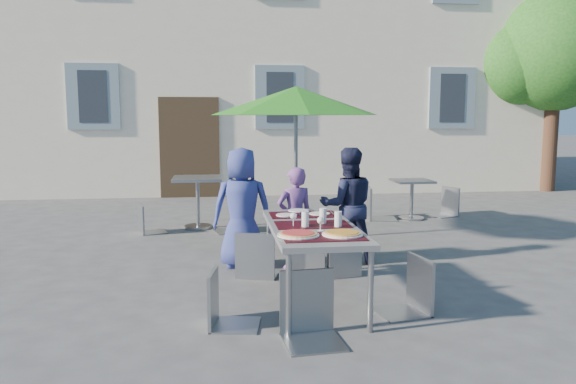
{
  "coord_description": "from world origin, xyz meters",
  "views": [
    {
      "loc": [
        -1.42,
        -5.05,
        1.78
      ],
      "look_at": [
        -0.64,
        1.06,
        0.95
      ],
      "focal_mm": 35.0,
      "sensor_mm": 36.0,
      "label": 1
    }
  ],
  "objects": [
    {
      "name": "child_1",
      "position": [
        -0.52,
        1.34,
        0.6
      ],
      "size": [
        0.49,
        0.38,
        1.2
      ],
      "primitive_type": "imported",
      "rotation": [
        0.0,
        0.0,
        3.38
      ],
      "color": "#683E80",
      "rests_on": "ground"
    },
    {
      "name": "building",
      "position": [
        -0.0,
        11.5,
        4.85
      ],
      "size": [
        13.6,
        8.2,
        11.1
      ],
      "color": "beige",
      "rests_on": "ground"
    },
    {
      "name": "ground",
      "position": [
        0.0,
        0.0,
        0.0
      ],
      "size": [
        90.0,
        90.0,
        0.0
      ],
      "primitive_type": "plane",
      "color": "#3F3F42",
      "rests_on": "ground"
    },
    {
      "name": "cafe_table_1",
      "position": [
        1.94,
        4.25,
        0.45
      ],
      "size": [
        0.65,
        0.65,
        0.69
      ],
      "color": "#94959B",
      "rests_on": "ground"
    },
    {
      "name": "pizza_near_left",
      "position": [
        -0.73,
        -0.33,
        0.77
      ],
      "size": [
        0.37,
        0.37,
        0.03
      ],
      "color": "white",
      "rests_on": "dining_table"
    },
    {
      "name": "chair_5",
      "position": [
        -0.69,
        -0.76,
        0.61
      ],
      "size": [
        0.49,
        0.5,
        1.03
      ],
      "color": "gray",
      "rests_on": "ground"
    },
    {
      "name": "tree",
      "position": [
        6.55,
        7.54,
        3.25
      ],
      "size": [
        3.6,
        3.0,
        4.7
      ],
      "color": "#41291B",
      "rests_on": "ground"
    },
    {
      "name": "cafe_table_0",
      "position": [
        -1.73,
        3.93,
        0.59
      ],
      "size": [
        0.77,
        0.77,
        0.82
      ],
      "color": "#94959B",
      "rests_on": "ground"
    },
    {
      "name": "chair_3",
      "position": [
        -1.37,
        -0.4,
        0.53
      ],
      "size": [
        0.47,
        0.46,
        0.91
      ],
      "color": "gray",
      "rests_on": "ground"
    },
    {
      "name": "pizza_near_right",
      "position": [
        -0.34,
        -0.35,
        0.77
      ],
      "size": [
        0.36,
        0.36,
        0.03
      ],
      "color": "white",
      "rests_on": "dining_table"
    },
    {
      "name": "bg_chair_l_0",
      "position": [
        -2.49,
        3.63,
        0.49
      ],
      "size": [
        0.47,
        0.47,
        0.84
      ],
      "color": "gray",
      "rests_on": "ground"
    },
    {
      "name": "chair_1",
      "position": [
        -0.4,
        1.0,
        0.51
      ],
      "size": [
        0.5,
        0.51,
        0.87
      ],
      "color": "gray",
      "rests_on": "ground"
    },
    {
      "name": "chair_4",
      "position": [
        0.32,
        -0.27,
        0.57
      ],
      "size": [
        0.51,
        0.51,
        0.97
      ],
      "color": "gray",
      "rests_on": "ground"
    },
    {
      "name": "dining_table",
      "position": [
        -0.52,
        0.16,
        0.7
      ],
      "size": [
        0.8,
        1.85,
        0.76
      ],
      "color": "#48494E",
      "rests_on": "ground"
    },
    {
      "name": "bg_chair_r_1",
      "position": [
        2.69,
        4.52,
        0.57
      ],
      "size": [
        0.56,
        0.56,
        0.98
      ],
      "color": "#90939B",
      "rests_on": "ground"
    },
    {
      "name": "patio_umbrella",
      "position": [
        -0.3,
        2.84,
        1.98
      ],
      "size": [
        2.38,
        2.38,
        2.2
      ],
      "color": "#94959B",
      "rests_on": "ground"
    },
    {
      "name": "bg_chair_l_1",
      "position": [
        1.32,
        4.32,
        0.63
      ],
      "size": [
        0.54,
        0.54,
        1.06
      ],
      "color": "gray",
      "rests_on": "ground"
    },
    {
      "name": "child_0",
      "position": [
        -1.13,
        1.48,
        0.71
      ],
      "size": [
        0.72,
        0.49,
        1.43
      ],
      "primitive_type": "imported",
      "rotation": [
        0.0,
        0.0,
        3.09
      ],
      "color": "navy",
      "rests_on": "ground"
    },
    {
      "name": "child_2",
      "position": [
        0.15,
        1.54,
        0.71
      ],
      "size": [
        0.7,
        0.42,
        1.41
      ],
      "primitive_type": "imported",
      "rotation": [
        0.0,
        0.0,
        3.11
      ],
      "color": "#191C38",
      "rests_on": "ground"
    },
    {
      "name": "chair_0",
      "position": [
        -0.99,
        1.03,
        0.58
      ],
      "size": [
        0.54,
        0.55,
        0.99
      ],
      "color": "#92969D",
      "rests_on": "ground"
    },
    {
      "name": "bg_chair_r_0",
      "position": [
        -1.13,
        3.61,
        0.62
      ],
      "size": [
        0.56,
        0.56,
        1.04
      ],
      "color": "#90959B",
      "rests_on": "ground"
    },
    {
      "name": "glassware",
      "position": [
        -0.47,
        0.07,
        0.83
      ],
      "size": [
        0.48,
        0.42,
        0.15
      ],
      "color": "silver",
      "rests_on": "dining_table"
    },
    {
      "name": "chair_2",
      "position": [
        -0.04,
        0.96,
        0.51
      ],
      "size": [
        0.46,
        0.47,
        0.88
      ],
      "color": "gray",
      "rests_on": "ground"
    },
    {
      "name": "place_settings",
      "position": [
        -0.52,
        0.78,
        0.76
      ],
      "size": [
        0.62,
        0.48,
        0.01
      ],
      "color": "white",
      "rests_on": "dining_table"
    }
  ]
}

